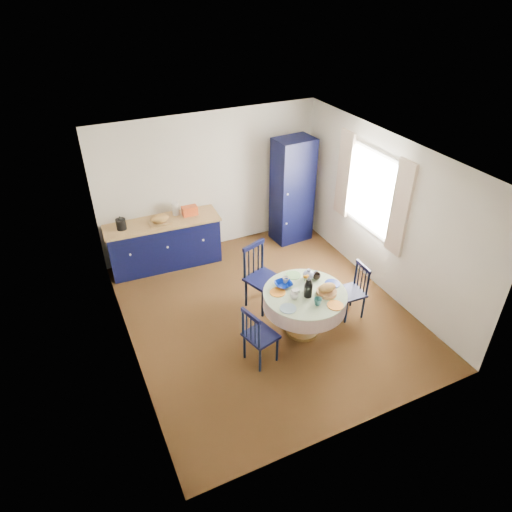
% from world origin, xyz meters
% --- Properties ---
extents(floor, '(4.50, 4.50, 0.00)m').
position_xyz_m(floor, '(0.00, 0.00, 0.00)').
color(floor, black).
rests_on(floor, ground).
extents(ceiling, '(4.50, 4.50, 0.00)m').
position_xyz_m(ceiling, '(0.00, 0.00, 2.50)').
color(ceiling, white).
rests_on(ceiling, wall_back).
extents(wall_back, '(4.00, 0.02, 2.50)m').
position_xyz_m(wall_back, '(0.00, 2.25, 1.25)').
color(wall_back, silver).
rests_on(wall_back, floor).
extents(wall_left, '(0.02, 4.50, 2.50)m').
position_xyz_m(wall_left, '(-2.00, 0.00, 1.25)').
color(wall_left, silver).
rests_on(wall_left, floor).
extents(wall_right, '(0.02, 4.50, 2.50)m').
position_xyz_m(wall_right, '(2.00, 0.00, 1.25)').
color(wall_right, silver).
rests_on(wall_right, floor).
extents(window, '(0.10, 1.74, 1.45)m').
position_xyz_m(window, '(1.95, 0.30, 1.52)').
color(window, white).
rests_on(window, wall_right).
extents(kitchen_counter, '(1.96, 0.71, 1.10)m').
position_xyz_m(kitchen_counter, '(-1.00, 1.96, 0.45)').
color(kitchen_counter, black).
rests_on(kitchen_counter, floor).
extents(pantry_cabinet, '(0.72, 0.54, 1.97)m').
position_xyz_m(pantry_cabinet, '(1.43, 1.85, 0.98)').
color(pantry_cabinet, black).
rests_on(pantry_cabinet, floor).
extents(dining_table, '(1.16, 1.16, 0.98)m').
position_xyz_m(dining_table, '(0.31, -0.58, 0.58)').
color(dining_table, '#553E18').
rests_on(dining_table, floor).
extents(chair_left, '(0.46, 0.48, 0.88)m').
position_xyz_m(chair_left, '(-0.52, -0.83, 0.44)').
color(chair_left, black).
rests_on(chair_left, floor).
extents(chair_far, '(0.59, 0.58, 1.04)m').
position_xyz_m(chair_far, '(0.02, 0.24, 0.53)').
color(chair_far, black).
rests_on(chair_far, floor).
extents(chair_right, '(0.38, 0.40, 0.85)m').
position_xyz_m(chair_right, '(1.16, -0.54, 0.43)').
color(chair_right, black).
rests_on(chair_right, floor).
extents(mug_a, '(0.11, 0.11, 0.09)m').
position_xyz_m(mug_a, '(0.10, -0.64, 0.74)').
color(mug_a, silver).
rests_on(mug_a, dining_table).
extents(mug_b, '(0.11, 0.11, 0.10)m').
position_xyz_m(mug_b, '(0.32, -0.88, 0.75)').
color(mug_b, '#306F6F').
rests_on(mug_b, dining_table).
extents(mug_c, '(0.11, 0.11, 0.09)m').
position_xyz_m(mug_c, '(0.61, -0.37, 0.74)').
color(mug_c, black).
rests_on(mug_c, dining_table).
extents(mug_d, '(0.09, 0.09, 0.09)m').
position_xyz_m(mug_d, '(0.17, -0.26, 0.74)').
color(mug_d, silver).
rests_on(mug_d, dining_table).
extents(cobalt_bowl, '(0.24, 0.24, 0.06)m').
position_xyz_m(cobalt_bowl, '(0.10, -0.32, 0.73)').
color(cobalt_bowl, '#031466').
rests_on(cobalt_bowl, dining_table).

